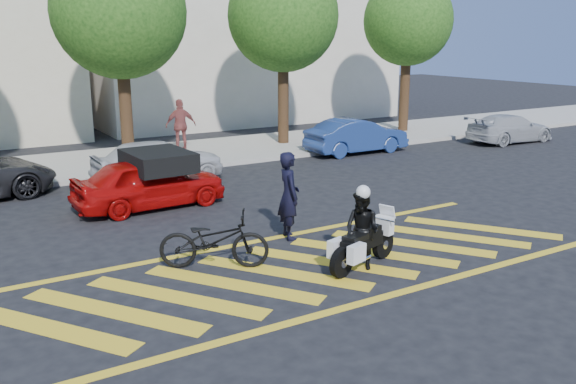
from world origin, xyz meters
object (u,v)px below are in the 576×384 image
officer_moto (362,230)px  red_convertible (149,183)px  police_motorcycle (362,244)px  parked_right (357,136)px  parked_far_right (510,128)px  officer_bike (289,196)px  parked_mid_right (158,160)px  bicycle (214,240)px

officer_moto → red_convertible: (-2.15, 6.37, -0.10)m
police_motorcycle → parked_right: bearing=36.1°
parked_right → parked_far_right: parked_right is taller
red_convertible → parked_far_right: size_ratio=0.97×
police_motorcycle → red_convertible: (-2.17, 6.38, 0.20)m
red_convertible → parked_right: (9.44, 3.40, -0.01)m
officer_bike → parked_mid_right: 6.82m
bicycle → parked_right: size_ratio=0.52×
officer_bike → officer_moto: bearing=-160.2°
parked_mid_right → officer_bike: bearing=-176.1°
parked_mid_right → bicycle: bearing=166.8°
parked_right → bicycle: bearing=130.6°
bicycle → red_convertible: (0.33, 4.86, 0.12)m
officer_moto → parked_right: 12.18m
officer_bike → parked_right: 10.63m
police_motorcycle → parked_far_right: bearing=12.9°
parked_mid_right → parked_far_right: parked_mid_right is taller
officer_bike → bicycle: bearing=122.8°
parked_right → police_motorcycle: bearing=143.8°
bicycle → parked_far_right: parked_far_right is taller
police_motorcycle → red_convertible: red_convertible is taller
parked_mid_right → parked_right: 8.28m
bicycle → officer_moto: 2.91m
officer_moto → red_convertible: 6.72m
bicycle → police_motorcycle: bicycle is taller
bicycle → red_convertible: bearing=26.0°
police_motorcycle → parked_mid_right: size_ratio=0.48×
officer_bike → parked_far_right: bearing=-54.8°
red_convertible → parked_mid_right: 2.97m
officer_moto → parked_right: bearing=126.1°
bicycle → officer_moto: (2.48, -1.51, 0.21)m
parked_mid_right → parked_right: size_ratio=0.99×
bicycle → officer_moto: size_ratio=1.39×
officer_bike → parked_far_right: 15.92m
red_convertible → parked_far_right: bearing=-86.1°
officer_moto → parked_far_right: (14.44, 8.36, -0.18)m
parked_mid_right → police_motorcycle: bearing=-175.7°
bicycle → police_motorcycle: (2.50, -1.52, -0.08)m
bicycle → parked_right: 12.79m
bicycle → red_convertible: 4.87m
bicycle → parked_mid_right: (1.52, 7.58, 0.12)m
bicycle → officer_moto: officer_moto is taller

